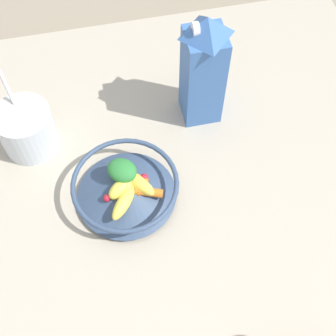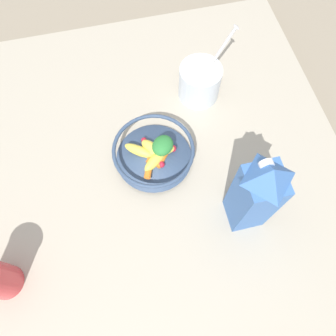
# 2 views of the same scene
# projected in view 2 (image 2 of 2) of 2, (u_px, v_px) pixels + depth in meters

# --- Properties ---
(ground_plane) EXTENTS (6.00, 6.00, 0.00)m
(ground_plane) POSITION_uv_depth(u_px,v_px,m) (134.00, 190.00, 0.89)
(ground_plane) COLOR gray
(countertop) EXTENTS (1.16, 1.16, 0.04)m
(countertop) POSITION_uv_depth(u_px,v_px,m) (133.00, 187.00, 0.87)
(countertop) COLOR #B2A893
(countertop) RESTS_ON ground_plane
(fruit_bowl) EXTENTS (0.21, 0.21, 0.08)m
(fruit_bowl) POSITION_uv_depth(u_px,v_px,m) (154.00, 153.00, 0.85)
(fruit_bowl) COLOR #384C6B
(fruit_bowl) RESTS_ON countertop
(milk_carton) EXTENTS (0.08, 0.08, 0.27)m
(milk_carton) POSITION_uv_depth(u_px,v_px,m) (255.00, 195.00, 0.70)
(milk_carton) COLOR #3D6BB2
(milk_carton) RESTS_ON countertop
(yogurt_tub) EXTENTS (0.16, 0.12, 0.21)m
(yogurt_tub) POSITION_uv_depth(u_px,v_px,m) (200.00, 81.00, 0.92)
(yogurt_tub) COLOR silver
(yogurt_tub) RESTS_ON countertop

